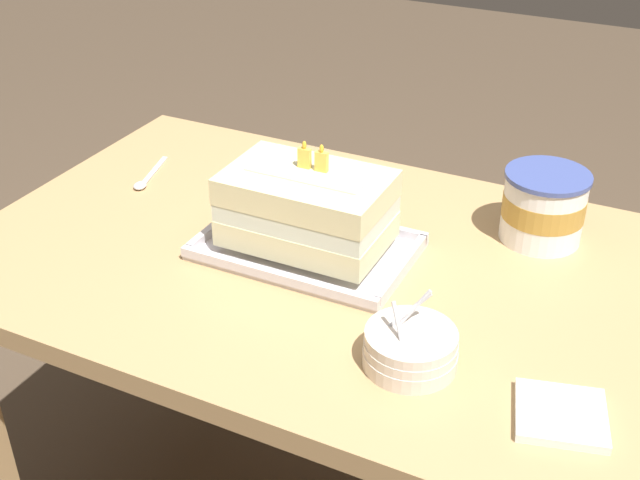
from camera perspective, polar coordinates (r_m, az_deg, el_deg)
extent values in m
cube|color=tan|center=(1.34, 0.94, -1.96)|extent=(1.21, 0.75, 0.04)
cube|color=tan|center=(2.00, -9.48, -1.99)|extent=(0.06, 0.06, 0.65)
cube|color=silver|center=(1.35, -0.93, -0.74)|extent=(0.34, 0.22, 0.01)
cube|color=silver|center=(1.26, -3.09, -2.53)|extent=(0.34, 0.01, 0.02)
cube|color=silver|center=(1.42, 0.97, 1.67)|extent=(0.34, 0.01, 0.02)
cube|color=silver|center=(1.41, -6.92, 1.23)|extent=(0.01, 0.20, 0.02)
cube|color=silver|center=(1.28, 5.65, -1.99)|extent=(0.01, 0.20, 0.02)
cube|color=beige|center=(1.32, -0.95, 0.79)|extent=(0.26, 0.16, 0.04)
cube|color=silver|center=(1.31, -0.96, 2.19)|extent=(0.25, 0.16, 0.03)
cube|color=beige|center=(1.29, -0.98, 3.63)|extent=(0.26, 0.16, 0.04)
cube|color=beige|center=(1.27, -1.24, 4.33)|extent=(0.19, 0.03, 0.00)
cube|color=#EFC64C|center=(1.30, -1.09, 5.71)|extent=(0.02, 0.01, 0.03)
ellipsoid|color=yellow|center=(1.29, -1.10, 6.61)|extent=(0.01, 0.01, 0.01)
cube|color=#EFC64C|center=(1.28, 0.11, 5.46)|extent=(0.02, 0.01, 0.03)
ellipsoid|color=yellow|center=(1.28, 0.11, 6.37)|extent=(0.01, 0.01, 0.01)
cylinder|color=silver|center=(1.12, 6.25, -8.09)|extent=(0.13, 0.13, 0.02)
cylinder|color=silver|center=(1.11, 6.30, -7.49)|extent=(0.13, 0.13, 0.02)
cylinder|color=silver|center=(1.10, 6.34, -6.88)|extent=(0.12, 0.12, 0.02)
cylinder|color=silver|center=(1.08, 5.47, -5.97)|extent=(0.04, 0.04, 0.05)
cylinder|color=silver|center=(1.10, 6.27, -5.04)|extent=(0.05, 0.03, 0.07)
cylinder|color=silver|center=(1.09, 6.21, -4.91)|extent=(0.05, 0.04, 0.06)
cylinder|color=white|center=(1.41, 15.25, 2.12)|extent=(0.13, 0.13, 0.11)
cylinder|color=#B78938|center=(1.41, 15.28, 2.33)|extent=(0.14, 0.14, 0.04)
cylinder|color=#415195|center=(1.38, 15.60, 4.32)|extent=(0.14, 0.14, 0.01)
ellipsoid|color=silver|center=(1.58, -12.40, 3.72)|extent=(0.03, 0.03, 0.01)
cube|color=silver|center=(1.64, -11.43, 4.78)|extent=(0.04, 0.12, 0.00)
cube|color=white|center=(1.08, 16.39, -11.58)|extent=(0.13, 0.13, 0.01)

